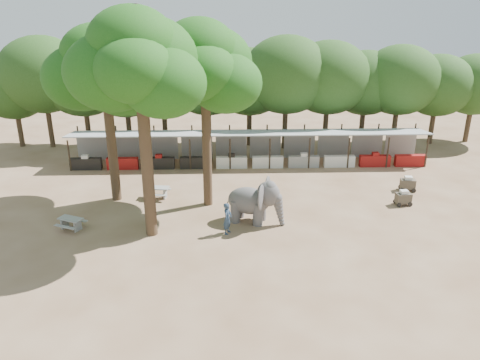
{
  "coord_description": "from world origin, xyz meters",
  "views": [
    {
      "loc": [
        -1.83,
        -21.41,
        12.11
      ],
      "look_at": [
        -1.0,
        5.0,
        2.0
      ],
      "focal_mm": 35.0,
      "sensor_mm": 36.0,
      "label": 1
    }
  ],
  "objects_px": {
    "yard_tree_center": "(137,65)",
    "cart_back": "(408,184)",
    "handler": "(228,218)",
    "cart_front": "(403,198)",
    "yard_tree_left": "(103,71)",
    "elephant": "(255,201)",
    "picnic_table_far": "(158,191)",
    "yard_tree_back": "(202,67)",
    "picnic_table_near": "(71,222)"
  },
  "relations": [
    {
      "from": "yard_tree_center",
      "to": "cart_back",
      "type": "bearing_deg",
      "value": 18.72
    },
    {
      "from": "yard_tree_left",
      "to": "handler",
      "type": "distance_m",
      "value": 11.61
    },
    {
      "from": "elephant",
      "to": "picnic_table_near",
      "type": "height_order",
      "value": "elephant"
    },
    {
      "from": "yard_tree_left",
      "to": "yard_tree_back",
      "type": "bearing_deg",
      "value": -9.46
    },
    {
      "from": "handler",
      "to": "elephant",
      "type": "bearing_deg",
      "value": -25.9
    },
    {
      "from": "picnic_table_near",
      "to": "elephant",
      "type": "bearing_deg",
      "value": 27.88
    },
    {
      "from": "yard_tree_left",
      "to": "cart_front",
      "type": "distance_m",
      "value": 20.12
    },
    {
      "from": "yard_tree_center",
      "to": "handler",
      "type": "xyz_separation_m",
      "value": [
        4.35,
        -0.25,
        -8.3
      ]
    },
    {
      "from": "elephant",
      "to": "picnic_table_near",
      "type": "bearing_deg",
      "value": -157.0
    },
    {
      "from": "yard_tree_center",
      "to": "picnic_table_far",
      "type": "bearing_deg",
      "value": 92.46
    },
    {
      "from": "yard_tree_left",
      "to": "picnic_table_far",
      "type": "bearing_deg",
      "value": -1.25
    },
    {
      "from": "cart_front",
      "to": "handler",
      "type": "bearing_deg",
      "value": -167.66
    },
    {
      "from": "yard_tree_left",
      "to": "cart_front",
      "type": "bearing_deg",
      "value": -5.3
    },
    {
      "from": "elephant",
      "to": "picnic_table_near",
      "type": "distance_m",
      "value": 10.53
    },
    {
      "from": "yard_tree_left",
      "to": "picnic_table_near",
      "type": "relative_size",
      "value": 6.21
    },
    {
      "from": "cart_front",
      "to": "cart_back",
      "type": "distance_m",
      "value": 2.63
    },
    {
      "from": "yard_tree_center",
      "to": "cart_back",
      "type": "height_order",
      "value": "yard_tree_center"
    },
    {
      "from": "yard_tree_left",
      "to": "handler",
      "type": "height_order",
      "value": "yard_tree_left"
    },
    {
      "from": "yard_tree_center",
      "to": "cart_back",
      "type": "distance_m",
      "value": 19.62
    },
    {
      "from": "handler",
      "to": "picnic_table_near",
      "type": "xyz_separation_m",
      "value": [
        -8.86,
        0.75,
        -0.45
      ]
    },
    {
      "from": "yard_tree_back",
      "to": "picnic_table_near",
      "type": "height_order",
      "value": "yard_tree_back"
    },
    {
      "from": "handler",
      "to": "picnic_table_near",
      "type": "relative_size",
      "value": 1.02
    },
    {
      "from": "elephant",
      "to": "handler",
      "type": "xyz_separation_m",
      "value": [
        -1.62,
        -1.42,
        -0.42
      ]
    },
    {
      "from": "yard_tree_left",
      "to": "cart_back",
      "type": "distance_m",
      "value": 21.12
    },
    {
      "from": "picnic_table_far",
      "to": "yard_tree_center",
      "type": "bearing_deg",
      "value": -79.63
    },
    {
      "from": "yard_tree_left",
      "to": "picnic_table_far",
      "type": "relative_size",
      "value": 6.63
    },
    {
      "from": "elephant",
      "to": "picnic_table_far",
      "type": "distance_m",
      "value": 7.29
    },
    {
      "from": "elephant",
      "to": "cart_back",
      "type": "height_order",
      "value": "elephant"
    },
    {
      "from": "handler",
      "to": "cart_back",
      "type": "height_order",
      "value": "handler"
    },
    {
      "from": "yard_tree_left",
      "to": "elephant",
      "type": "relative_size",
      "value": 3.09
    },
    {
      "from": "cart_front",
      "to": "yard_tree_center",
      "type": "bearing_deg",
      "value": -173.28
    },
    {
      "from": "elephant",
      "to": "cart_front",
      "type": "distance_m",
      "value": 9.81
    },
    {
      "from": "cart_back",
      "to": "yard_tree_back",
      "type": "bearing_deg",
      "value": -164.57
    },
    {
      "from": "picnic_table_far",
      "to": "cart_back",
      "type": "relative_size",
      "value": 1.45
    },
    {
      "from": "yard_tree_left",
      "to": "yard_tree_back",
      "type": "height_order",
      "value": "yard_tree_back"
    },
    {
      "from": "elephant",
      "to": "picnic_table_far",
      "type": "bearing_deg",
      "value": 167.96
    },
    {
      "from": "handler",
      "to": "cart_front",
      "type": "distance_m",
      "value": 11.71
    },
    {
      "from": "yard_tree_back",
      "to": "cart_front",
      "type": "relative_size",
      "value": 10.56
    },
    {
      "from": "handler",
      "to": "yard_tree_center",
      "type": "bearing_deg",
      "value": 109.63
    },
    {
      "from": "yard_tree_back",
      "to": "picnic_table_far",
      "type": "relative_size",
      "value": 6.83
    },
    {
      "from": "yard_tree_back",
      "to": "handler",
      "type": "xyz_separation_m",
      "value": [
        1.35,
        -4.25,
        -7.64
      ]
    },
    {
      "from": "yard_tree_left",
      "to": "handler",
      "type": "relative_size",
      "value": 6.08
    },
    {
      "from": "yard_tree_back",
      "to": "elephant",
      "type": "distance_m",
      "value": 8.3
    },
    {
      "from": "picnic_table_near",
      "to": "cart_front",
      "type": "relative_size",
      "value": 1.65
    },
    {
      "from": "picnic_table_near",
      "to": "handler",
      "type": "bearing_deg",
      "value": 19.4
    },
    {
      "from": "handler",
      "to": "picnic_table_far",
      "type": "height_order",
      "value": "handler"
    },
    {
      "from": "cart_front",
      "to": "cart_back",
      "type": "xyz_separation_m",
      "value": [
        1.16,
        2.36,
        0.02
      ]
    },
    {
      "from": "yard_tree_center",
      "to": "handler",
      "type": "bearing_deg",
      "value": -3.28
    },
    {
      "from": "yard_tree_left",
      "to": "elephant",
      "type": "height_order",
      "value": "yard_tree_left"
    },
    {
      "from": "yard_tree_left",
      "to": "yard_tree_center",
      "type": "xyz_separation_m",
      "value": [
        3.0,
        -5.0,
        1.01
      ]
    }
  ]
}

